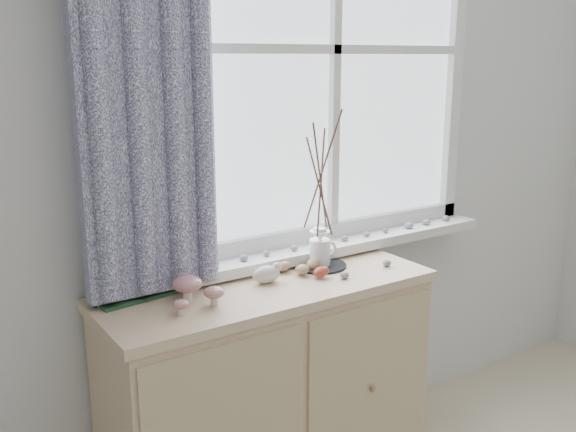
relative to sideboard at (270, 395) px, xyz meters
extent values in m
cube|color=silver|center=(0.15, 0.25, 0.87)|extent=(4.00, 0.04, 2.60)
cube|color=silver|center=(0.45, 0.25, 1.22)|extent=(1.30, 0.01, 1.40)
cube|color=silver|center=(0.45, 0.17, 0.45)|extent=(1.45, 0.16, 0.04)
cube|color=#0A0B3A|center=(-0.37, 0.12, 1.25)|extent=(0.44, 0.06, 1.61)
cube|color=beige|center=(0.00, 0.01, -0.02)|extent=(1.17, 0.43, 0.81)
cube|color=beige|center=(0.00, 0.01, 0.41)|extent=(1.20, 0.45, 0.03)
cube|color=tan|center=(0.29, -0.22, -0.02)|extent=(0.55, 0.01, 0.75)
cylinder|color=silver|center=(-0.31, 0.01, 0.46)|extent=(0.03, 0.03, 0.06)
ellipsoid|color=#94040E|center=(-0.31, 0.01, 0.49)|extent=(0.10, 0.10, 0.05)
cylinder|color=silver|center=(-0.25, -0.06, 0.45)|extent=(0.03, 0.03, 0.04)
ellipsoid|color=#94040E|center=(-0.25, -0.06, 0.47)|extent=(0.07, 0.07, 0.04)
cylinder|color=silver|center=(-0.37, -0.07, 0.44)|extent=(0.02, 0.02, 0.03)
ellipsoid|color=#94040E|center=(-0.37, -0.07, 0.46)|extent=(0.05, 0.05, 0.03)
ellipsoid|color=tan|center=(0.15, 0.02, 0.45)|extent=(0.05, 0.04, 0.06)
ellipsoid|color=tan|center=(0.11, 0.09, 0.45)|extent=(0.05, 0.04, 0.06)
ellipsoid|color=maroon|center=(0.19, -0.04, 0.45)|extent=(0.05, 0.04, 0.06)
ellipsoid|color=tan|center=(0.22, 0.05, 0.45)|extent=(0.05, 0.04, 0.06)
cylinder|color=black|center=(0.27, 0.07, 0.43)|extent=(0.20, 0.20, 0.01)
cylinder|color=white|center=(0.27, 0.07, 0.48)|extent=(0.09, 0.09, 0.10)
cone|color=white|center=(0.27, 0.07, 0.55)|extent=(0.08, 0.08, 0.04)
cylinder|color=white|center=(0.27, 0.07, 0.56)|extent=(0.05, 0.05, 0.02)
torus|color=white|center=(0.31, 0.07, 0.49)|extent=(0.06, 0.02, 0.06)
ellipsoid|color=gray|center=(0.26, -0.09, 0.44)|extent=(0.03, 0.03, 0.02)
ellipsoid|color=gray|center=(0.30, 0.07, 0.44)|extent=(0.03, 0.03, 0.02)
ellipsoid|color=gray|center=(0.48, -0.07, 0.44)|extent=(0.03, 0.03, 0.02)
camera|label=1|loc=(-1.11, -1.79, 1.20)|focal=40.00mm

